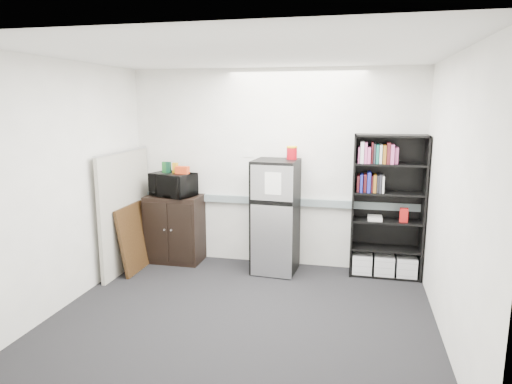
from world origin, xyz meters
TOP-DOWN VIEW (x-y plane):
  - floor at (0.00, 0.00)m, footprint 4.00×4.00m
  - wall_back at (0.00, 1.75)m, footprint 4.00×0.02m
  - wall_right at (2.00, 0.00)m, footprint 0.02×3.50m
  - wall_left at (-2.00, 0.00)m, footprint 0.02×3.50m
  - ceiling at (0.00, 0.00)m, footprint 4.00×3.50m
  - electrical_raceway at (0.00, 1.72)m, footprint 3.92×0.05m
  - wall_note at (-0.35, 1.74)m, footprint 0.14×0.00m
  - bookshelf at (1.53, 1.57)m, footprint 0.90×0.34m
  - cubicle_partition at (-1.90, 1.08)m, footprint 0.06×1.30m
  - cabinet at (-1.37, 1.50)m, footprint 0.76×0.51m
  - microwave at (-1.37, 1.48)m, footprint 0.68×0.56m
  - snack_box_a at (-1.50, 1.52)m, footprint 0.07×0.05m
  - snack_box_b at (-1.45, 1.52)m, footprint 0.07×0.05m
  - snack_box_c at (-1.35, 1.52)m, footprint 0.07×0.05m
  - snack_bag at (-1.22, 1.47)m, footprint 0.19×0.11m
  - refrigerator at (0.09, 1.42)m, footprint 0.60×0.63m
  - coffee_can at (0.28, 1.55)m, footprint 0.14×0.14m
  - framed_poster at (-1.77, 1.03)m, footprint 0.18×0.70m

SIDE VIEW (x-z plane):
  - floor at x=0.00m, z-range 0.00..0.00m
  - framed_poster at x=-1.77m, z-range 0.00..0.90m
  - cabinet at x=-1.37m, z-range 0.00..0.96m
  - refrigerator at x=0.09m, z-range 0.00..1.51m
  - cubicle_partition at x=-1.90m, z-range 0.00..1.62m
  - electrical_raceway at x=0.00m, z-range 0.85..0.95m
  - bookshelf at x=1.53m, z-range -0.01..1.84m
  - microwave at x=-1.37m, z-range 0.96..1.28m
  - snack_bag at x=-1.22m, z-range 1.28..1.38m
  - wall_back at x=0.00m, z-range 0.00..2.70m
  - wall_right at x=2.00m, z-range 0.00..2.70m
  - wall_left at x=-2.00m, z-range 0.00..2.70m
  - snack_box_c at x=-1.35m, z-range 1.28..1.42m
  - snack_box_a at x=-1.50m, z-range 1.28..1.43m
  - snack_box_b at x=-1.45m, z-range 1.28..1.43m
  - wall_note at x=-0.35m, z-range 1.50..1.60m
  - coffee_can at x=0.28m, z-range 1.51..1.70m
  - ceiling at x=0.00m, z-range 2.69..2.71m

